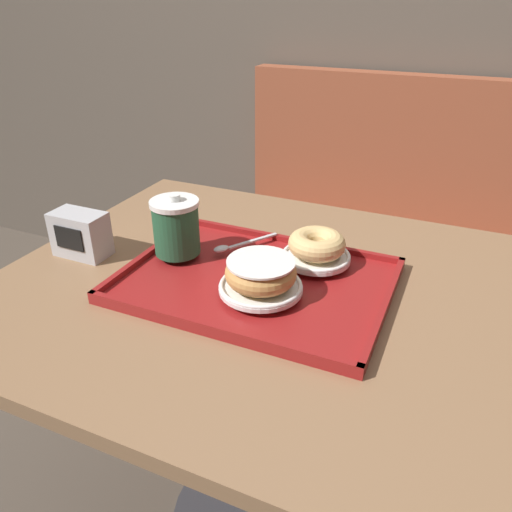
# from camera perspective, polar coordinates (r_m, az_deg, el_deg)

# --- Properties ---
(wall_behind) EXTENTS (8.00, 0.05, 2.40)m
(wall_behind) POSITION_cam_1_polar(r_m,az_deg,el_deg) (1.90, 15.87, 25.88)
(wall_behind) COLOR brown
(wall_behind) RESTS_ON ground_plane
(booth_bench) EXTENTS (1.24, 0.44, 1.00)m
(booth_bench) POSITION_cam_1_polar(r_m,az_deg,el_deg) (1.89, 15.97, -2.46)
(booth_bench) COLOR brown
(booth_bench) RESTS_ON ground_plane
(cafe_table) EXTENTS (1.05, 0.87, 0.74)m
(cafe_table) POSITION_cam_1_polar(r_m,az_deg,el_deg) (1.07, 1.16, -10.68)
(cafe_table) COLOR #846042
(cafe_table) RESTS_ON ground_plane
(serving_tray) EXTENTS (0.51, 0.37, 0.02)m
(serving_tray) POSITION_cam_1_polar(r_m,az_deg,el_deg) (0.97, 0.00, -2.96)
(serving_tray) COLOR maroon
(serving_tray) RESTS_ON cafe_table
(coffee_cup_front) EXTENTS (0.10, 0.10, 0.13)m
(coffee_cup_front) POSITION_cam_1_polar(r_m,az_deg,el_deg) (1.03, -9.12, 3.36)
(coffee_cup_front) COLOR #235638
(coffee_cup_front) RESTS_ON serving_tray
(plate_with_chocolate_donut) EXTENTS (0.15, 0.15, 0.01)m
(plate_with_chocolate_donut) POSITION_cam_1_polar(r_m,az_deg,el_deg) (0.91, 0.54, -3.51)
(plate_with_chocolate_donut) COLOR white
(plate_with_chocolate_donut) RESTS_ON serving_tray
(donut_chocolate_glazed) EXTENTS (0.13, 0.13, 0.05)m
(donut_chocolate_glazed) POSITION_cam_1_polar(r_m,az_deg,el_deg) (0.89, 0.55, -1.85)
(donut_chocolate_glazed) COLOR tan
(donut_chocolate_glazed) RESTS_ON plate_with_chocolate_donut
(plate_with_plain_donut) EXTENTS (0.14, 0.14, 0.01)m
(plate_with_plain_donut) POSITION_cam_1_polar(r_m,az_deg,el_deg) (1.02, 6.88, -0.05)
(plate_with_plain_donut) COLOR white
(plate_with_plain_donut) RESTS_ON serving_tray
(donut_plain) EXTENTS (0.12, 0.12, 0.04)m
(donut_plain) POSITION_cam_1_polar(r_m,az_deg,el_deg) (1.01, 6.97, 1.39)
(donut_plain) COLOR #DBB270
(donut_plain) RESTS_ON plate_with_plain_donut
(spoon) EXTENTS (0.10, 0.14, 0.01)m
(spoon) POSITION_cam_1_polar(r_m,az_deg,el_deg) (1.06, -2.81, 1.13)
(spoon) COLOR silver
(spoon) RESTS_ON serving_tray
(napkin_dispenser) EXTENTS (0.12, 0.07, 0.10)m
(napkin_dispenser) POSITION_cam_1_polar(r_m,az_deg,el_deg) (1.13, -19.43, 2.37)
(napkin_dispenser) COLOR #B7B7BC
(napkin_dispenser) RESTS_ON cafe_table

